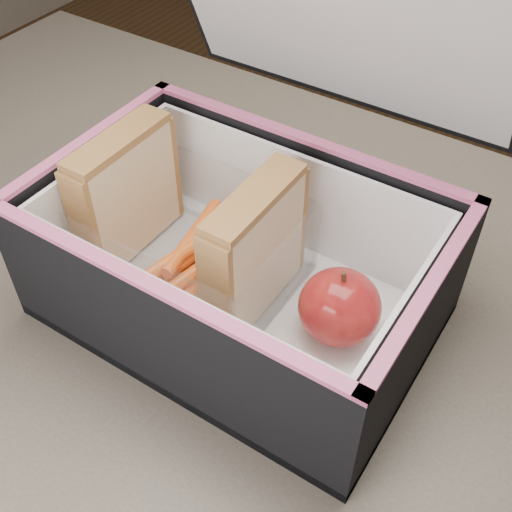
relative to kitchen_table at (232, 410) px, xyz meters
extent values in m
cube|color=#665A4C|center=(0.00, 0.00, 0.08)|extent=(1.20, 0.80, 0.03)
cube|color=#382D26|center=(-0.55, 0.35, -0.30)|extent=(0.05, 0.05, 0.72)
cube|color=black|center=(-0.02, 0.19, 0.31)|extent=(0.31, 0.09, 0.19)
cube|color=beige|center=(-0.15, 0.05, 0.16)|extent=(0.01, 0.10, 0.11)
cube|color=#CA6766|center=(-0.14, 0.05, 0.16)|extent=(0.01, 0.10, 0.10)
cube|color=beige|center=(-0.13, 0.05, 0.16)|extent=(0.01, 0.10, 0.11)
cube|color=brown|center=(-0.14, 0.05, 0.22)|extent=(0.03, 0.11, 0.01)
cube|color=beige|center=(-0.01, 0.05, 0.16)|extent=(0.01, 0.10, 0.11)
cube|color=#CA6766|center=(0.00, 0.05, 0.16)|extent=(0.01, 0.10, 0.10)
cube|color=beige|center=(0.00, 0.05, 0.16)|extent=(0.01, 0.10, 0.11)
cube|color=brown|center=(0.00, 0.05, 0.22)|extent=(0.03, 0.11, 0.01)
cylinder|color=#DB4D1B|center=(-0.08, 0.08, 0.11)|extent=(0.02, 0.10, 0.01)
cylinder|color=#DB4D1B|center=(-0.07, 0.06, 0.13)|extent=(0.02, 0.10, 0.01)
cylinder|color=#DB4D1B|center=(-0.07, 0.04, 0.14)|extent=(0.03, 0.10, 0.01)
cylinder|color=#DB4D1B|center=(-0.06, 0.05, 0.11)|extent=(0.03, 0.10, 0.01)
cylinder|color=#DB4D1B|center=(-0.08, 0.02, 0.13)|extent=(0.02, 0.10, 0.01)
cylinder|color=#DB4D1B|center=(-0.08, 0.06, 0.14)|extent=(0.03, 0.10, 0.01)
cylinder|color=#DB4D1B|center=(-0.09, 0.07, 0.11)|extent=(0.01, 0.10, 0.01)
cylinder|color=#DB4D1B|center=(-0.06, 0.02, 0.13)|extent=(0.03, 0.10, 0.01)
cube|color=white|center=(0.07, 0.05, 0.11)|extent=(0.08, 0.08, 0.01)
ellipsoid|color=maroon|center=(0.07, 0.05, 0.14)|extent=(0.08, 0.08, 0.06)
cylinder|color=#452718|center=(0.07, 0.05, 0.18)|extent=(0.01, 0.01, 0.01)
camera|label=1|loc=(0.20, -0.26, 0.52)|focal=45.00mm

